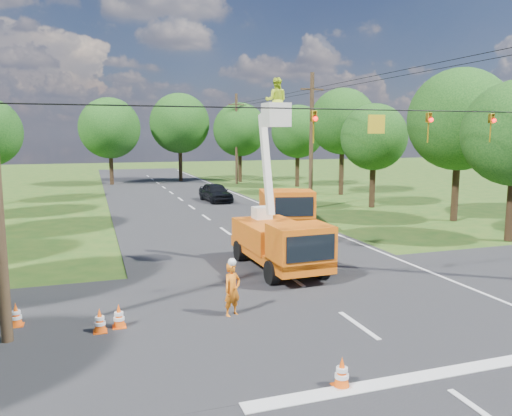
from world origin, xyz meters
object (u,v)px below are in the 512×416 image
object	(u,v)px
traffic_cone_3	(277,238)
tree_right_d	(343,122)
traffic_cone_7	(265,218)
pole_right_far	(236,138)
pole_right_mid	(311,140)
tree_far_b	(180,123)
bucket_truck	(280,230)
tree_right_c	(374,137)
tree_right_b	(459,120)
traffic_cone_2	(284,252)
traffic_cone_5	(100,321)
traffic_cone_6	(16,315)
distant_car	(216,192)
traffic_cone_4	(119,316)
ground_worker	(232,290)
tree_far_c	(240,130)
tree_far_a	(110,128)
tree_right_e	(298,132)
second_truck	(286,206)
traffic_cone_0	(342,373)

from	to	relation	value
traffic_cone_3	tree_right_d	xyz separation A→B (m)	(13.18, 18.07, 6.32)
traffic_cone_7	pole_right_far	world-z (taller)	pole_right_far
pole_right_mid	tree_far_b	bearing A→B (deg)	102.41
bucket_truck	pole_right_far	bearing A→B (deg)	74.73
bucket_truck	tree_right_c	bearing A→B (deg)	46.05
tree_right_d	tree_right_b	bearing A→B (deg)	-89.24
pole_right_mid	traffic_cone_2	bearing A→B (deg)	-118.56
traffic_cone_5	traffic_cone_6	xyz separation A→B (m)	(-2.29, 1.24, 0.00)
traffic_cone_2	traffic_cone_6	world-z (taller)	same
tree_right_b	traffic_cone_3	bearing A→B (deg)	-167.09
distant_car	traffic_cone_3	size ratio (longest dim) A/B	6.43
traffic_cone_4	tree_right_b	distance (m)	25.41
ground_worker	tree_far_c	xyz separation A→B (m)	(12.74, 42.02, 5.22)
traffic_cone_5	tree_far_a	size ratio (longest dim) A/B	0.07
tree_right_b	tree_right_e	world-z (taller)	tree_right_b
distant_car	traffic_cone_2	world-z (taller)	distant_car
distant_car	traffic_cone_7	distance (m)	10.89
tree_right_b	tree_far_a	distance (m)	36.89
traffic_cone_2	tree_far_b	size ratio (longest dim) A/B	0.07
tree_right_b	tree_far_b	world-z (taller)	tree_far_b
distant_car	traffic_cone_5	bearing A→B (deg)	-115.78
traffic_cone_2	tree_right_c	distance (m)	18.75
traffic_cone_6	tree_right_b	world-z (taller)	tree_right_b
tree_right_d	tree_right_e	bearing A→B (deg)	97.13
traffic_cone_4	traffic_cone_5	xyz separation A→B (m)	(-0.53, -0.20, 0.00)
bucket_truck	tree_far_a	xyz separation A→B (m)	(-5.00, 38.61, 4.52)
second_truck	traffic_cone_4	world-z (taller)	second_truck
tree_right_c	tree_right_e	size ratio (longest dim) A/B	0.91
traffic_cone_3	tree_right_e	bearing A→B (deg)	64.96
pole_right_far	tree_far_a	distance (m)	13.87
tree_far_a	tree_far_c	distance (m)	14.53
tree_right_b	tree_far_c	world-z (taller)	tree_right_b
second_truck	tree_right_b	xyz separation A→B (m)	(11.23, -1.17, 5.16)
traffic_cone_2	tree_right_c	size ratio (longest dim) A/B	0.09
ground_worker	tree_far_a	xyz separation A→B (m)	(-1.76, 43.02, 5.35)
traffic_cone_4	tree_right_c	world-z (taller)	tree_right_c
pole_right_mid	distant_car	bearing A→B (deg)	135.55
tree_right_c	tree_right_d	distance (m)	8.27
traffic_cone_5	tree_right_e	distance (m)	41.25
ground_worker	pole_right_far	size ratio (longest dim) A/B	0.17
traffic_cone_5	tree_far_c	size ratio (longest dim) A/B	0.08
pole_right_mid	tree_far_b	xyz separation A→B (m)	(-5.50, 25.00, 1.70)
distant_car	traffic_cone_2	bearing A→B (deg)	-100.37
traffic_cone_7	pole_right_mid	size ratio (longest dim) A/B	0.07
traffic_cone_6	tree_far_a	xyz separation A→B (m)	(4.41, 41.89, 5.83)
tree_right_c	tree_far_a	distance (m)	30.13
traffic_cone_0	traffic_cone_6	bearing A→B (deg)	139.86
pole_right_far	tree_right_c	bearing A→B (deg)	-77.38
tree_far_b	traffic_cone_2	bearing A→B (deg)	-93.23
tree_right_c	pole_right_far	bearing A→B (deg)	102.62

